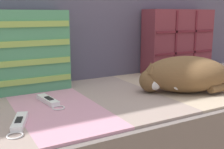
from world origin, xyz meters
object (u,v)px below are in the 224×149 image
Objects in this scene: game_remote_far at (19,123)px; throw_pillow_striped at (15,52)px; game_remote_near at (49,101)px; sleeping_cat at (183,75)px; couch at (141,130)px; throw_pillow_quilted at (178,41)px.

throw_pillow_striped is at bearing 79.43° from game_remote_far.
throw_pillow_striped reaches higher than game_remote_near.
couch is at bearing 124.19° from sleeping_cat.
game_remote_near is (-0.88, -0.23, -0.18)m from throw_pillow_quilted.
game_remote_near is at bearing 165.90° from sleeping_cat.
throw_pillow_quilted is 1.13m from game_remote_far.
sleeping_cat is at bearing -55.81° from couch.
throw_pillow_striped is at bearing -179.97° from throw_pillow_quilted.
sleeping_cat is 2.22× the size of game_remote_far.
throw_pillow_quilted is at bearing 0.03° from throw_pillow_striped.
couch is 0.71m from throw_pillow_striped.
throw_pillow_striped is 2.44× the size of game_remote_far.
game_remote_near is 0.24m from game_remote_far.
throw_pillow_striped is 2.37× the size of game_remote_near.
throw_pillow_striped is at bearing 158.64° from couch.
throw_pillow_striped reaches higher than couch.
couch is at bearing 17.90° from game_remote_far.
game_remote_far is at bearing -162.10° from couch.
throw_pillow_striped reaches higher than game_remote_far.
throw_pillow_quilted reaches higher than couch.
sleeping_cat is at bearing -29.84° from throw_pillow_striped.
couch is at bearing -152.78° from throw_pillow_quilted.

